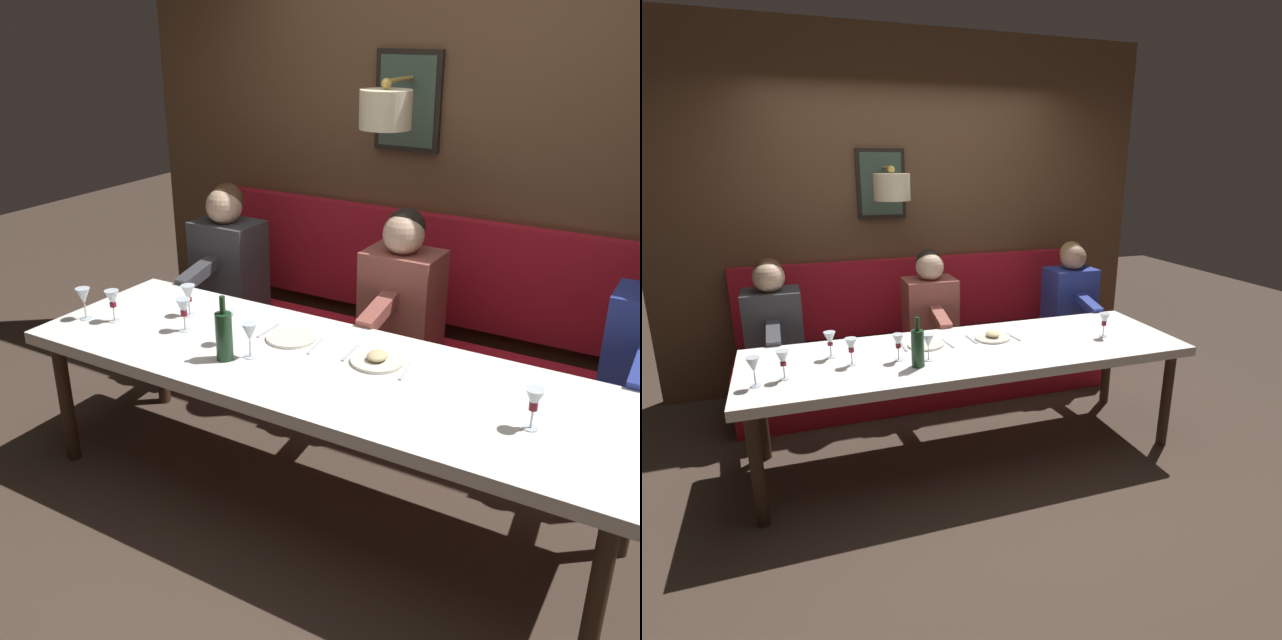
# 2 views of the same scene
# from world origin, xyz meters

# --- Properties ---
(ground_plane) EXTENTS (12.00, 12.00, 0.00)m
(ground_plane) POSITION_xyz_m (0.00, 0.00, 0.00)
(ground_plane) COLOR #423328
(dining_table) EXTENTS (0.90, 2.81, 0.74)m
(dining_table) POSITION_xyz_m (0.00, 0.00, 0.68)
(dining_table) COLOR white
(dining_table) RESTS_ON ground_plane
(banquette_bench) EXTENTS (0.52, 3.01, 0.45)m
(banquette_bench) POSITION_xyz_m (0.89, 0.00, 0.23)
(banquette_bench) COLOR red
(banquette_bench) RESTS_ON ground_plane
(back_wall_panel) EXTENTS (0.59, 4.21, 2.90)m
(back_wall_panel) POSITION_xyz_m (1.46, 0.00, 1.36)
(back_wall_panel) COLOR brown
(back_wall_panel) RESTS_ON ground_plane
(diner_nearest) EXTENTS (0.60, 0.40, 0.79)m
(diner_nearest) POSITION_xyz_m (0.88, -1.25, 0.82)
(diner_nearest) COLOR #283893
(diner_nearest) RESTS_ON banquette_bench
(diner_near) EXTENTS (0.60, 0.40, 0.79)m
(diner_near) POSITION_xyz_m (0.88, 0.01, 0.82)
(diner_near) COLOR #934C42
(diner_near) RESTS_ON banquette_bench
(diner_middle) EXTENTS (0.60, 0.40, 0.79)m
(diner_middle) POSITION_xyz_m (0.88, 1.18, 0.82)
(diner_middle) COLOR #3D3D42
(diner_middle) RESTS_ON banquette_bench
(place_setting_0) EXTENTS (0.24, 0.32, 0.01)m
(place_setting_0) POSITION_xyz_m (0.15, 0.24, 0.75)
(place_setting_0) COLOR silver
(place_setting_0) RESTS_ON dining_table
(place_setting_1) EXTENTS (0.24, 0.32, 0.05)m
(place_setting_1) POSITION_xyz_m (0.13, -0.22, 0.75)
(place_setting_1) COLOR silver
(place_setting_1) RESTS_ON dining_table
(wine_glass_0) EXTENTS (0.07, 0.07, 0.16)m
(wine_glass_0) POSITION_xyz_m (-0.07, -0.95, 0.86)
(wine_glass_0) COLOR silver
(wine_glass_0) RESTS_ON dining_table
(wine_glass_1) EXTENTS (0.07, 0.07, 0.16)m
(wine_glass_1) POSITION_xyz_m (0.13, 0.85, 0.86)
(wine_glass_1) COLOR silver
(wine_glass_1) RESTS_ON dining_table
(wine_glass_2) EXTENTS (0.07, 0.07, 0.16)m
(wine_glass_2) POSITION_xyz_m (-0.11, 0.30, 0.86)
(wine_glass_2) COLOR silver
(wine_glass_2) RESTS_ON dining_table
(wine_glass_3) EXTENTS (0.07, 0.07, 0.16)m
(wine_glass_3) POSITION_xyz_m (-0.18, 1.27, 0.86)
(wine_glass_3) COLOR silver
(wine_glass_3) RESTS_ON dining_table
(wine_glass_4) EXTENTS (0.07, 0.07, 0.16)m
(wine_glass_4) POSITION_xyz_m (-0.13, 1.12, 0.86)
(wine_glass_4) COLOR silver
(wine_glass_4) RESTS_ON dining_table
(wine_glass_5) EXTENTS (0.07, 0.07, 0.16)m
(wine_glass_5) POSITION_xyz_m (-0.03, 0.74, 0.86)
(wine_glass_5) COLOR silver
(wine_glass_5) RESTS_ON dining_table
(wine_glass_6) EXTENTS (0.07, 0.07, 0.16)m
(wine_glass_6) POSITION_xyz_m (-0.05, 0.47, 0.86)
(wine_glass_6) COLOR silver
(wine_glass_6) RESTS_ON dining_table
(wine_bottle) EXTENTS (0.08, 0.08, 0.30)m
(wine_bottle) POSITION_xyz_m (-0.19, 0.38, 0.86)
(wine_bottle) COLOR #19381E
(wine_bottle) RESTS_ON dining_table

